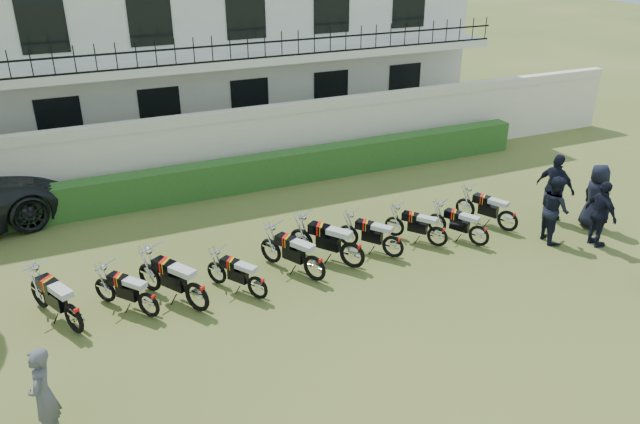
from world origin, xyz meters
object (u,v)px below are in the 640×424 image
object	(u,v)px
motorcycle_2	(196,290)
motorcycle_9	(508,216)
motorcycle_4	(315,262)
motorcycle_5	(353,249)
motorcycle_0	(73,312)
inspector	(43,395)
officer_5	(555,188)
motorcycle_3	(257,282)
motorcycle_6	(393,242)
motorcycle_7	(438,232)
motorcycle_8	(480,231)
motorcycle_1	(148,299)
officer_3	(596,197)
officer_2	(601,214)
officer_4	(554,209)

from	to	relation	value
motorcycle_2	motorcycle_9	distance (m)	8.37
motorcycle_4	motorcycle_5	size ratio (longest dim) A/B	1.02
motorcycle_0	motorcycle_5	size ratio (longest dim) A/B	1.08
inspector	officer_5	xyz separation A→B (m)	(12.92, 3.04, 0.10)
motorcycle_2	officer_5	world-z (taller)	officer_5
motorcycle_3	officer_5	bearing A→B (deg)	-29.65
motorcycle_6	motorcycle_7	size ratio (longest dim) A/B	1.05
motorcycle_0	motorcycle_8	world-z (taller)	motorcycle_0
motorcycle_4	inspector	bearing A→B (deg)	176.80
motorcycle_1	motorcycle_9	world-z (taller)	motorcycle_9
motorcycle_4	motorcycle_9	size ratio (longest dim) A/B	1.06
motorcycle_3	officer_3	world-z (taller)	officer_3
motorcycle_5	motorcycle_7	distance (m)	2.43
officer_2	officer_3	bearing A→B (deg)	-34.26
motorcycle_0	officer_4	world-z (taller)	officer_4
motorcycle_6	officer_2	bearing A→B (deg)	-53.22
motorcycle_6	officer_5	distance (m)	5.08
motorcycle_3	motorcycle_9	size ratio (longest dim) A/B	0.88
officer_2	motorcycle_1	bearing A→B (deg)	88.29
motorcycle_2	motorcycle_6	size ratio (longest dim) A/B	1.23
motorcycle_2	officer_2	world-z (taller)	officer_2
officer_2	officer_4	bearing A→B (deg)	55.75
motorcycle_1	inspector	world-z (taller)	inspector
motorcycle_2	officer_4	distance (m)	9.10
motorcycle_4	motorcycle_6	xyz separation A→B (m)	(2.17, 0.23, -0.04)
motorcycle_9	officer_3	world-z (taller)	officer_3
motorcycle_4	officer_4	distance (m)	6.39
motorcycle_7	motorcycle_0	bearing A→B (deg)	144.28
motorcycle_2	officer_2	distance (m)	10.00
motorcycle_3	officer_5	distance (m)	8.68
motorcycle_4	officer_3	xyz separation A→B (m)	(7.88, -0.42, 0.40)
motorcycle_3	inspector	bearing A→B (deg)	176.44
motorcycle_3	motorcycle_5	world-z (taller)	motorcycle_5
motorcycle_7	officer_5	size ratio (longest dim) A/B	0.75
motorcycle_3	motorcycle_5	size ratio (longest dim) A/B	0.85
motorcycle_1	motorcycle_4	distance (m)	3.69
motorcycle_0	motorcycle_6	xyz separation A→B (m)	(7.30, 0.14, -0.06)
motorcycle_0	officer_2	distance (m)	12.41
motorcycle_1	motorcycle_3	xyz separation A→B (m)	(2.27, -0.26, -0.02)
motorcycle_0	inspector	bearing A→B (deg)	-127.08
motorcycle_1	officer_4	distance (m)	10.07
motorcycle_5	inspector	size ratio (longest dim) A/B	1.03
motorcycle_6	officer_2	distance (m)	5.26
motorcycle_3	inspector	size ratio (longest dim) A/B	0.87
motorcycle_0	officer_3	size ratio (longest dim) A/B	1.05
officer_4	officer_5	world-z (taller)	officer_5
motorcycle_0	motorcycle_7	xyz separation A→B (m)	(8.61, 0.19, -0.08)
inspector	officer_4	distance (m)	12.23
motorcycle_3	motorcycle_7	size ratio (longest dim) A/B	1.04
motorcycle_8	motorcycle_3	bearing A→B (deg)	151.71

